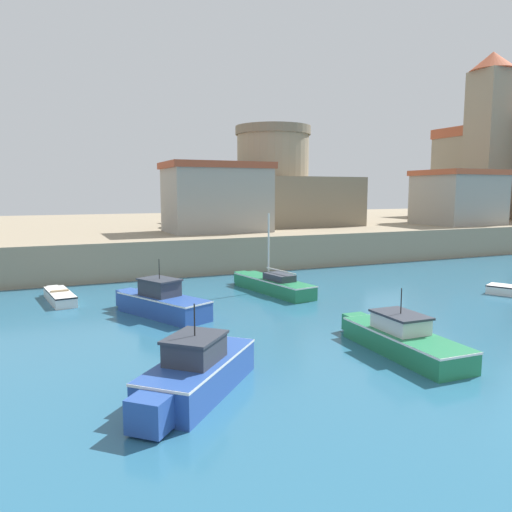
{
  "coord_description": "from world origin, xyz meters",
  "views": [
    {
      "loc": [
        -12.93,
        -6.4,
        5.67
      ],
      "look_at": [
        -1.71,
        19.24,
        2.0
      ],
      "focal_mm": 35.0,
      "sensor_mm": 36.0,
      "label": 1
    }
  ],
  "objects_px": {
    "fortress": "(273,191)",
    "dinghy_white_4": "(59,296)",
    "motorboat_green_3": "(401,338)",
    "motorboat_blue_5": "(161,302)",
    "motorboat_blue_0": "(196,372)",
    "church": "(511,167)",
    "harbor_shed_mid_row": "(216,197)",
    "sailboat_green_2": "(272,284)",
    "harbor_shed_far_end": "(458,197)"
  },
  "relations": [
    {
      "from": "fortress",
      "to": "dinghy_white_4",
      "type": "bearing_deg",
      "value": -140.34
    },
    {
      "from": "motorboat_green_3",
      "to": "fortress",
      "type": "bearing_deg",
      "value": 72.71
    },
    {
      "from": "dinghy_white_4",
      "to": "motorboat_blue_5",
      "type": "distance_m",
      "value": 6.44
    },
    {
      "from": "motorboat_blue_0",
      "to": "fortress",
      "type": "height_order",
      "value": "fortress"
    },
    {
      "from": "church",
      "to": "harbor_shed_mid_row",
      "type": "bearing_deg",
      "value": -171.58
    },
    {
      "from": "sailboat_green_2",
      "to": "church",
      "type": "xyz_separation_m",
      "value": [
        40.16,
        18.2,
        8.03
      ]
    },
    {
      "from": "motorboat_blue_0",
      "to": "harbor_shed_far_end",
      "type": "height_order",
      "value": "harbor_shed_far_end"
    },
    {
      "from": "dinghy_white_4",
      "to": "fortress",
      "type": "relative_size",
      "value": 0.33
    },
    {
      "from": "fortress",
      "to": "harbor_shed_far_end",
      "type": "xyz_separation_m",
      "value": [
        16.0,
        -7.61,
        -0.54
      ]
    },
    {
      "from": "dinghy_white_4",
      "to": "harbor_shed_mid_row",
      "type": "xyz_separation_m",
      "value": [
        12.12,
        10.19,
        4.88
      ]
    },
    {
      "from": "dinghy_white_4",
      "to": "harbor_shed_mid_row",
      "type": "relative_size",
      "value": 0.52
    },
    {
      "from": "sailboat_green_2",
      "to": "motorboat_green_3",
      "type": "xyz_separation_m",
      "value": [
        -0.36,
        -11.34,
        0.05
      ]
    },
    {
      "from": "motorboat_blue_5",
      "to": "harbor_shed_mid_row",
      "type": "xyz_separation_m",
      "value": [
        7.97,
        15.1,
        4.56
      ]
    },
    {
      "from": "motorboat_blue_0",
      "to": "dinghy_white_4",
      "type": "height_order",
      "value": "motorboat_blue_0"
    },
    {
      "from": "fortress",
      "to": "harbor_shed_mid_row",
      "type": "xyz_separation_m",
      "value": [
        -8.0,
        -6.49,
        -0.41
      ]
    },
    {
      "from": "sailboat_green_2",
      "to": "fortress",
      "type": "bearing_deg",
      "value": 64.42
    },
    {
      "from": "sailboat_green_2",
      "to": "harbor_shed_mid_row",
      "type": "xyz_separation_m",
      "value": [
        1.05,
        12.41,
        4.71
      ]
    },
    {
      "from": "motorboat_blue_0",
      "to": "harbor_shed_mid_row",
      "type": "xyz_separation_m",
      "value": [
        9.11,
        24.38,
        4.54
      ]
    },
    {
      "from": "fortress",
      "to": "harbor_shed_mid_row",
      "type": "height_order",
      "value": "fortress"
    },
    {
      "from": "motorboat_green_3",
      "to": "harbor_shed_mid_row",
      "type": "height_order",
      "value": "harbor_shed_mid_row"
    },
    {
      "from": "motorboat_green_3",
      "to": "motorboat_blue_5",
      "type": "height_order",
      "value": "motorboat_blue_5"
    },
    {
      "from": "harbor_shed_far_end",
      "to": "motorboat_blue_0",
      "type": "bearing_deg",
      "value": -144.9
    },
    {
      "from": "sailboat_green_2",
      "to": "motorboat_green_3",
      "type": "relative_size",
      "value": 1.13
    },
    {
      "from": "dinghy_white_4",
      "to": "harbor_shed_mid_row",
      "type": "height_order",
      "value": "harbor_shed_mid_row"
    },
    {
      "from": "motorboat_green_3",
      "to": "harbor_shed_mid_row",
      "type": "relative_size",
      "value": 0.75
    },
    {
      "from": "motorboat_blue_0",
      "to": "harbor_shed_mid_row",
      "type": "distance_m",
      "value": 26.42
    },
    {
      "from": "sailboat_green_2",
      "to": "motorboat_blue_5",
      "type": "xyz_separation_m",
      "value": [
        -6.92,
        -2.69,
        0.15
      ]
    },
    {
      "from": "motorboat_blue_5",
      "to": "sailboat_green_2",
      "type": "bearing_deg",
      "value": 21.24
    },
    {
      "from": "harbor_shed_mid_row",
      "to": "church",
      "type": "bearing_deg",
      "value": 8.42
    },
    {
      "from": "church",
      "to": "harbor_shed_far_end",
      "type": "distance_m",
      "value": 16.97
    },
    {
      "from": "motorboat_blue_5",
      "to": "harbor_shed_mid_row",
      "type": "relative_size",
      "value": 0.69
    },
    {
      "from": "motorboat_green_3",
      "to": "fortress",
      "type": "xyz_separation_m",
      "value": [
        9.41,
        30.24,
        5.08
      ]
    },
    {
      "from": "motorboat_blue_0",
      "to": "motorboat_green_3",
      "type": "height_order",
      "value": "motorboat_blue_0"
    },
    {
      "from": "church",
      "to": "harbor_shed_far_end",
      "type": "xyz_separation_m",
      "value": [
        -15.11,
        -6.91,
        -3.45
      ]
    },
    {
      "from": "motorboat_blue_0",
      "to": "church",
      "type": "bearing_deg",
      "value": 32.03
    },
    {
      "from": "fortress",
      "to": "motorboat_blue_5",
      "type": "bearing_deg",
      "value": -126.49
    },
    {
      "from": "motorboat_green_3",
      "to": "dinghy_white_4",
      "type": "height_order",
      "value": "motorboat_green_3"
    },
    {
      "from": "motorboat_blue_5",
      "to": "church",
      "type": "bearing_deg",
      "value": 23.93
    },
    {
      "from": "harbor_shed_far_end",
      "to": "motorboat_green_3",
      "type": "bearing_deg",
      "value": -138.31
    },
    {
      "from": "dinghy_white_4",
      "to": "motorboat_blue_0",
      "type": "bearing_deg",
      "value": -78.01
    },
    {
      "from": "sailboat_green_2",
      "to": "motorboat_blue_5",
      "type": "relative_size",
      "value": 1.22
    },
    {
      "from": "motorboat_blue_0",
      "to": "harbor_shed_far_end",
      "type": "relative_size",
      "value": 0.67
    },
    {
      "from": "motorboat_green_3",
      "to": "church",
      "type": "height_order",
      "value": "church"
    },
    {
      "from": "motorboat_green_3",
      "to": "dinghy_white_4",
      "type": "xyz_separation_m",
      "value": [
        -10.71,
        13.55,
        -0.22
      ]
    },
    {
      "from": "motorboat_green_3",
      "to": "motorboat_blue_5",
      "type": "bearing_deg",
      "value": 127.18
    },
    {
      "from": "dinghy_white_4",
      "to": "motorboat_blue_5",
      "type": "height_order",
      "value": "motorboat_blue_5"
    },
    {
      "from": "harbor_shed_mid_row",
      "to": "sailboat_green_2",
      "type": "bearing_deg",
      "value": -94.83
    },
    {
      "from": "motorboat_blue_0",
      "to": "motorboat_green_3",
      "type": "bearing_deg",
      "value": 4.71
    },
    {
      "from": "motorboat_blue_0",
      "to": "fortress",
      "type": "distance_m",
      "value": 35.64
    },
    {
      "from": "motorboat_blue_0",
      "to": "dinghy_white_4",
      "type": "distance_m",
      "value": 14.51
    }
  ]
}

